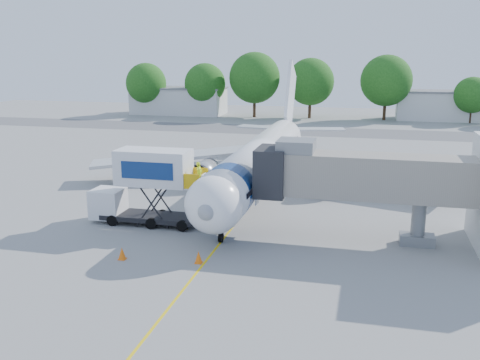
% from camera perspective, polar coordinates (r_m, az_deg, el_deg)
% --- Properties ---
extents(ground, '(160.00, 160.00, 0.00)m').
position_cam_1_polar(ground, '(44.21, 1.25, -2.50)').
color(ground, gray).
rests_on(ground, ground).
extents(guidance_line, '(0.15, 70.00, 0.01)m').
position_cam_1_polar(guidance_line, '(44.21, 1.25, -2.49)').
color(guidance_line, yellow).
rests_on(guidance_line, ground).
extents(taxiway_strip, '(120.00, 10.00, 0.01)m').
position_cam_1_polar(taxiway_strip, '(84.89, 7.33, 5.18)').
color(taxiway_strip, '#59595B').
rests_on(taxiway_strip, ground).
extents(aircraft, '(34.17, 37.73, 11.35)m').
position_cam_1_polar(aircraft, '(47.44, 2.33, 2.27)').
color(aircraft, white).
rests_on(aircraft, ground).
extents(jet_bridge, '(13.90, 3.20, 6.60)m').
position_cam_1_polar(jet_bridge, '(35.43, 11.55, 0.41)').
color(jet_bridge, gray).
rests_on(jet_bridge, ground).
extents(catering_hiloader, '(8.50, 2.44, 5.50)m').
position_cam_1_polar(catering_hiloader, '(38.91, -10.02, -0.74)').
color(catering_hiloader, black).
rests_on(catering_hiloader, ground).
extents(ground_tug, '(3.64, 2.38, 1.34)m').
position_cam_1_polar(ground_tug, '(26.88, -7.66, -11.98)').
color(ground_tug, silver).
rests_on(ground_tug, ground).
extents(safety_cone_a, '(0.46, 0.46, 0.74)m').
position_cam_1_polar(safety_cone_a, '(32.06, -4.45, -8.23)').
color(safety_cone_a, orange).
rests_on(safety_cone_a, ground).
extents(safety_cone_b, '(0.48, 0.48, 0.76)m').
position_cam_1_polar(safety_cone_b, '(33.27, -12.47, -7.68)').
color(safety_cone_b, orange).
rests_on(safety_cone_b, ground).
extents(outbuilding_left, '(18.40, 8.40, 5.30)m').
position_cam_1_polar(outbuilding_left, '(108.47, -6.55, 8.42)').
color(outbuilding_left, silver).
rests_on(outbuilding_left, ground).
extents(outbuilding_right, '(16.40, 7.40, 5.30)m').
position_cam_1_polar(outbuilding_right, '(104.77, 20.77, 7.46)').
color(outbuilding_right, silver).
rests_on(outbuilding_right, ground).
extents(tree_a, '(7.89, 7.89, 10.06)m').
position_cam_1_polar(tree_a, '(107.96, -9.98, 10.12)').
color(tree_a, '#382314').
rests_on(tree_a, ground).
extents(tree_b, '(7.90, 7.90, 10.07)m').
position_cam_1_polar(tree_b, '(104.78, -3.76, 10.19)').
color(tree_b, '#382314').
rests_on(tree_b, ground).
extents(tree_c, '(9.54, 9.54, 12.16)m').
position_cam_1_polar(tree_c, '(102.00, 1.57, 10.84)').
color(tree_c, '#382314').
rests_on(tree_c, ground).
extents(tree_d, '(8.70, 8.70, 11.09)m').
position_cam_1_polar(tree_d, '(101.30, 7.53, 10.35)').
color(tree_d, '#382314').
rests_on(tree_d, ground).
extents(tree_e, '(9.18, 9.18, 11.70)m').
position_cam_1_polar(tree_e, '(100.95, 15.34, 10.19)').
color(tree_e, '#382314').
rests_on(tree_e, ground).
extents(tree_f, '(6.27, 6.27, 7.99)m').
position_cam_1_polar(tree_f, '(102.01, 23.53, 8.31)').
color(tree_f, '#382314').
rests_on(tree_f, ground).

